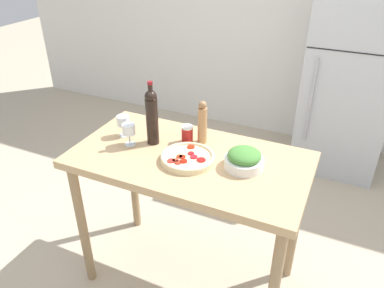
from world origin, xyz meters
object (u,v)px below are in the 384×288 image
at_px(wine_glass_far, 123,121).
at_px(pepper_mill, 203,123).
at_px(homemade_pizza, 188,158).
at_px(wine_bottle, 152,116).
at_px(salad_bowl, 244,159).
at_px(wine_glass_near, 129,130).
at_px(salt_canister, 187,134).
at_px(refrigerator, 349,83).

xyz_separation_m(wine_glass_far, pepper_mill, (0.45, 0.12, 0.03)).
bearing_deg(homemade_pizza, wine_bottle, 160.49).
xyz_separation_m(wine_bottle, pepper_mill, (0.25, 0.12, -0.05)).
bearing_deg(pepper_mill, homemade_pizza, -87.77).
relative_size(wine_glass_far, salad_bowl, 0.64).
bearing_deg(wine_glass_far, pepper_mill, 15.06).
distance_m(wine_glass_near, pepper_mill, 0.41).
bearing_deg(wine_glass_near, pepper_mill, 28.53).
distance_m(wine_bottle, pepper_mill, 0.28).
height_order(wine_glass_far, homemade_pizza, wine_glass_far).
distance_m(salad_bowl, salt_canister, 0.39).
bearing_deg(homemade_pizza, salad_bowl, 12.27).
bearing_deg(homemade_pizza, wine_glass_far, 168.43).
bearing_deg(wine_bottle, wine_glass_near, -146.05).
height_order(refrigerator, wine_bottle, refrigerator).
relative_size(wine_glass_near, wine_glass_far, 1.00).
relative_size(wine_bottle, wine_glass_near, 2.87).
distance_m(wine_bottle, wine_glass_far, 0.21).
bearing_deg(wine_glass_far, salt_canister, 12.96).
height_order(pepper_mill, salt_canister, pepper_mill).
bearing_deg(wine_bottle, homemade_pizza, -19.51).
relative_size(wine_glass_far, salt_canister, 1.25).
xyz_separation_m(wine_glass_near, homemade_pizza, (0.37, -0.02, -0.07)).
relative_size(wine_glass_near, homemade_pizza, 0.45).
xyz_separation_m(wine_bottle, homemade_pizza, (0.26, -0.09, -0.15)).
height_order(wine_bottle, pepper_mill, wine_bottle).
distance_m(wine_glass_near, salad_bowl, 0.66).
bearing_deg(refrigerator, wine_glass_near, -119.11).
relative_size(refrigerator, pepper_mill, 6.41).
bearing_deg(salad_bowl, wine_glass_far, 177.61).
xyz_separation_m(refrigerator, pepper_mill, (-0.68, -1.68, 0.23)).
distance_m(wine_glass_far, salt_canister, 0.38).
relative_size(wine_bottle, salt_canister, 3.58).
distance_m(wine_glass_far, pepper_mill, 0.47).
relative_size(wine_bottle, homemade_pizza, 1.28).
distance_m(refrigerator, wine_glass_far, 2.14).
xyz_separation_m(wine_glass_far, homemade_pizza, (0.46, -0.09, -0.07)).
xyz_separation_m(wine_glass_near, salad_bowl, (0.66, 0.04, -0.04)).
relative_size(salad_bowl, salt_canister, 1.96).
bearing_deg(salt_canister, homemade_pizza, -64.23).
relative_size(wine_glass_far, pepper_mill, 0.50).
distance_m(wine_bottle, salt_canister, 0.23).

